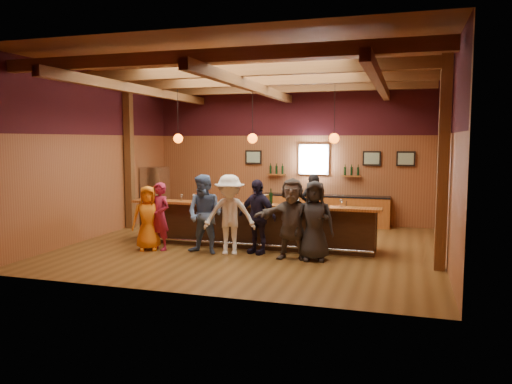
# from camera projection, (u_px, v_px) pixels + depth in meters

# --- Properties ---
(room) EXTENTS (9.04, 9.00, 4.52)m
(room) POSITION_uv_depth(u_px,v_px,m) (253.00, 117.00, 12.21)
(room) COLOR brown
(room) RESTS_ON ground
(bar_counter) EXTENTS (6.30, 1.07, 1.11)m
(bar_counter) POSITION_uv_depth(u_px,v_px,m) (255.00, 225.00, 12.58)
(bar_counter) COLOR black
(bar_counter) RESTS_ON ground
(back_bar_cabinet) EXTENTS (4.00, 0.52, 0.95)m
(back_bar_cabinet) POSITION_uv_depth(u_px,v_px,m) (324.00, 210.00, 15.63)
(back_bar_cabinet) COLOR brown
(back_bar_cabinet) RESTS_ON ground
(window) EXTENTS (0.95, 0.09, 0.95)m
(window) POSITION_uv_depth(u_px,v_px,m) (314.00, 159.00, 15.80)
(window) COLOR silver
(window) RESTS_ON room
(framed_pictures) EXTENTS (5.35, 0.05, 0.45)m
(framed_pictures) POSITION_uv_depth(u_px,v_px,m) (341.00, 158.00, 15.53)
(framed_pictures) COLOR black
(framed_pictures) RESTS_ON room
(wine_shelves) EXTENTS (3.00, 0.18, 0.30)m
(wine_shelves) POSITION_uv_depth(u_px,v_px,m) (313.00, 173.00, 15.78)
(wine_shelves) COLOR brown
(wine_shelves) RESTS_ON room
(pendant_lights) EXTENTS (4.24, 0.24, 1.37)m
(pendant_lights) POSITION_uv_depth(u_px,v_px,m) (252.00, 138.00, 12.21)
(pendant_lights) COLOR black
(pendant_lights) RESTS_ON room
(stainless_fridge) EXTENTS (0.70, 0.70, 1.80)m
(stainless_fridge) POSITION_uv_depth(u_px,v_px,m) (155.00, 195.00, 16.06)
(stainless_fridge) COLOR silver
(stainless_fridge) RESTS_ON ground
(customer_orange) EXTENTS (0.90, 0.77, 1.57)m
(customer_orange) POSITION_uv_depth(u_px,v_px,m) (148.00, 218.00, 12.07)
(customer_orange) COLOR orange
(customer_orange) RESTS_ON ground
(customer_redvest) EXTENTS (0.69, 0.56, 1.64)m
(customer_redvest) POSITION_uv_depth(u_px,v_px,m) (160.00, 216.00, 12.08)
(customer_redvest) COLOR maroon
(customer_redvest) RESTS_ON ground
(customer_denim) EXTENTS (0.98, 0.80, 1.86)m
(customer_denim) POSITION_uv_depth(u_px,v_px,m) (205.00, 214.00, 11.66)
(customer_denim) COLOR #5372A7
(customer_denim) RESTS_ON ground
(customer_white) EXTENTS (1.35, 0.99, 1.87)m
(customer_white) POSITION_uv_depth(u_px,v_px,m) (230.00, 215.00, 11.58)
(customer_white) COLOR white
(customer_white) RESTS_ON ground
(customer_navy) EXTENTS (1.11, 0.74, 1.75)m
(customer_navy) POSITION_uv_depth(u_px,v_px,m) (257.00, 216.00, 11.69)
(customer_navy) COLOR black
(customer_navy) RESTS_ON ground
(customer_brown) EXTENTS (1.74, 0.70, 1.83)m
(customer_brown) POSITION_uv_depth(u_px,v_px,m) (292.00, 219.00, 11.13)
(customer_brown) COLOR #514741
(customer_brown) RESTS_ON ground
(customer_dark) EXTENTS (0.94, 0.69, 1.78)m
(customer_dark) POSITION_uv_depth(u_px,v_px,m) (314.00, 221.00, 11.01)
(customer_dark) COLOR #242426
(customer_dark) RESTS_ON ground
(bartender) EXTENTS (0.66, 0.43, 1.79)m
(bartender) POSITION_uv_depth(u_px,v_px,m) (313.00, 208.00, 12.92)
(bartender) COLOR black
(bartender) RESTS_ON ground
(ice_bucket) EXTENTS (0.21, 0.21, 0.22)m
(ice_bucket) POSITION_uv_depth(u_px,v_px,m) (265.00, 199.00, 12.17)
(ice_bucket) COLOR brown
(ice_bucket) RESTS_ON bar_counter
(bottle_a) EXTENTS (0.08, 0.08, 0.38)m
(bottle_a) POSITION_uv_depth(u_px,v_px,m) (271.00, 198.00, 12.10)
(bottle_a) COLOR black
(bottle_a) RESTS_ON bar_counter
(bottle_b) EXTENTS (0.07, 0.07, 0.32)m
(bottle_b) POSITION_uv_depth(u_px,v_px,m) (295.00, 200.00, 11.96)
(bottle_b) COLOR black
(bottle_b) RESTS_ON bar_counter
(glass_a) EXTENTS (0.08, 0.08, 0.19)m
(glass_a) POSITION_uv_depth(u_px,v_px,m) (156.00, 195.00, 12.94)
(glass_a) COLOR silver
(glass_a) RESTS_ON bar_counter
(glass_b) EXTENTS (0.08, 0.08, 0.18)m
(glass_b) POSITION_uv_depth(u_px,v_px,m) (182.00, 196.00, 12.75)
(glass_b) COLOR silver
(glass_b) RESTS_ON bar_counter
(glass_c) EXTENTS (0.08, 0.08, 0.19)m
(glass_c) POSITION_uv_depth(u_px,v_px,m) (194.00, 196.00, 12.68)
(glass_c) COLOR silver
(glass_c) RESTS_ON bar_counter
(glass_d) EXTENTS (0.08, 0.08, 0.17)m
(glass_d) POSITION_uv_depth(u_px,v_px,m) (204.00, 197.00, 12.53)
(glass_d) COLOR silver
(glass_d) RESTS_ON bar_counter
(glass_e) EXTENTS (0.07, 0.07, 0.16)m
(glass_e) POSITION_uv_depth(u_px,v_px,m) (231.00, 198.00, 12.31)
(glass_e) COLOR silver
(glass_e) RESTS_ON bar_counter
(glass_f) EXTENTS (0.07, 0.07, 0.16)m
(glass_f) POSITION_uv_depth(u_px,v_px,m) (292.00, 201.00, 11.86)
(glass_f) COLOR silver
(glass_f) RESTS_ON bar_counter
(glass_g) EXTENTS (0.08, 0.08, 0.19)m
(glass_g) POSITION_uv_depth(u_px,v_px,m) (298.00, 200.00, 11.82)
(glass_g) COLOR silver
(glass_g) RESTS_ON bar_counter
(glass_h) EXTENTS (0.08, 0.08, 0.18)m
(glass_h) POSITION_uv_depth(u_px,v_px,m) (341.00, 201.00, 11.60)
(glass_h) COLOR silver
(glass_h) RESTS_ON bar_counter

